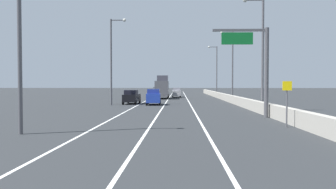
{
  "coord_description": "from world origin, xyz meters",
  "views": [
    {
      "loc": [
        -0.12,
        -4.34,
        2.84
      ],
      "look_at": [
        -1.35,
        35.53,
        1.57
      ],
      "focal_mm": 36.44,
      "sensor_mm": 36.0,
      "label": 1
    }
  ],
  "objects_px": {
    "lamp_post_left_near": "(23,18)",
    "car_gray_0": "(156,90)",
    "overhead_sign_gantry": "(258,61)",
    "car_black_1": "(132,97)",
    "car_silver_3": "(176,92)",
    "speed_advisory_sign": "(287,100)",
    "lamp_post_right_second": "(260,47)",
    "lamp_post_right_fourth": "(216,68)",
    "box_truck": "(162,88)",
    "lamp_post_left_mid": "(113,56)",
    "lamp_post_right_third": "(231,62)",
    "car_blue_2": "(154,97)"
  },
  "relations": [
    {
      "from": "lamp_post_right_fourth",
      "to": "lamp_post_left_near",
      "type": "relative_size",
      "value": 1.0
    },
    {
      "from": "overhead_sign_gantry",
      "to": "car_black_1",
      "type": "relative_size",
      "value": 1.57
    },
    {
      "from": "overhead_sign_gantry",
      "to": "speed_advisory_sign",
      "type": "xyz_separation_m",
      "value": [
        0.44,
        -6.36,
        -2.96
      ]
    },
    {
      "from": "car_black_1",
      "to": "lamp_post_right_second",
      "type": "bearing_deg",
      "value": -41.03
    },
    {
      "from": "overhead_sign_gantry",
      "to": "car_blue_2",
      "type": "height_order",
      "value": "overhead_sign_gantry"
    },
    {
      "from": "speed_advisory_sign",
      "to": "car_gray_0",
      "type": "distance_m",
      "value": 77.52
    },
    {
      "from": "lamp_post_left_near",
      "to": "car_gray_0",
      "type": "xyz_separation_m",
      "value": [
        2.18,
        79.87,
        -5.54
      ]
    },
    {
      "from": "lamp_post_right_third",
      "to": "lamp_post_right_second",
      "type": "bearing_deg",
      "value": -91.13
    },
    {
      "from": "car_silver_3",
      "to": "box_truck",
      "type": "height_order",
      "value": "box_truck"
    },
    {
      "from": "speed_advisory_sign",
      "to": "lamp_post_right_third",
      "type": "xyz_separation_m",
      "value": [
        1.63,
        34.24,
        4.73
      ]
    },
    {
      "from": "speed_advisory_sign",
      "to": "car_black_1",
      "type": "relative_size",
      "value": 0.63
    },
    {
      "from": "lamp_post_left_mid",
      "to": "box_truck",
      "type": "relative_size",
      "value": 1.37
    },
    {
      "from": "lamp_post_left_mid",
      "to": "car_silver_3",
      "type": "relative_size",
      "value": 2.79
    },
    {
      "from": "overhead_sign_gantry",
      "to": "lamp_post_right_fourth",
      "type": "relative_size",
      "value": 0.65
    },
    {
      "from": "box_truck",
      "to": "lamp_post_left_mid",
      "type": "bearing_deg",
      "value": -105.56
    },
    {
      "from": "box_truck",
      "to": "car_blue_2",
      "type": "bearing_deg",
      "value": -90.64
    },
    {
      "from": "speed_advisory_sign",
      "to": "lamp_post_right_fourth",
      "type": "distance_m",
      "value": 56.35
    },
    {
      "from": "lamp_post_right_second",
      "to": "box_truck",
      "type": "xyz_separation_m",
      "value": [
        -11.37,
        30.5,
        -4.46
      ]
    },
    {
      "from": "car_gray_0",
      "to": "car_black_1",
      "type": "height_order",
      "value": "car_black_1"
    },
    {
      "from": "lamp_post_left_mid",
      "to": "car_silver_3",
      "type": "bearing_deg",
      "value": 72.73
    },
    {
      "from": "lamp_post_left_mid",
      "to": "lamp_post_right_second",
      "type": "bearing_deg",
      "value": -31.45
    },
    {
      "from": "lamp_post_left_near",
      "to": "car_gray_0",
      "type": "relative_size",
      "value": 2.44
    },
    {
      "from": "lamp_post_left_near",
      "to": "car_silver_3",
      "type": "distance_m",
      "value": 53.89
    },
    {
      "from": "lamp_post_right_third",
      "to": "car_black_1",
      "type": "relative_size",
      "value": 2.39
    },
    {
      "from": "lamp_post_right_fourth",
      "to": "box_truck",
      "type": "height_order",
      "value": "lamp_post_right_fourth"
    },
    {
      "from": "car_silver_3",
      "to": "car_blue_2",
      "type": "bearing_deg",
      "value": -96.36
    },
    {
      "from": "lamp_post_left_mid",
      "to": "overhead_sign_gantry",
      "type": "bearing_deg",
      "value": -46.89
    },
    {
      "from": "overhead_sign_gantry",
      "to": "speed_advisory_sign",
      "type": "distance_m",
      "value": 7.03
    },
    {
      "from": "speed_advisory_sign",
      "to": "car_silver_3",
      "type": "bearing_deg",
      "value": 98.59
    },
    {
      "from": "lamp_post_left_mid",
      "to": "box_truck",
      "type": "height_order",
      "value": "lamp_post_left_mid"
    },
    {
      "from": "lamp_post_right_third",
      "to": "car_gray_0",
      "type": "distance_m",
      "value": 45.07
    },
    {
      "from": "speed_advisory_sign",
      "to": "lamp_post_right_third",
      "type": "bearing_deg",
      "value": 87.27
    },
    {
      "from": "speed_advisory_sign",
      "to": "box_truck",
      "type": "height_order",
      "value": "box_truck"
    },
    {
      "from": "lamp_post_right_second",
      "to": "lamp_post_right_fourth",
      "type": "xyz_separation_m",
      "value": [
        0.28,
        43.78,
        0.0
      ]
    },
    {
      "from": "lamp_post_right_fourth",
      "to": "overhead_sign_gantry",
      "type": "bearing_deg",
      "value": -92.22
    },
    {
      "from": "speed_advisory_sign",
      "to": "lamp_post_right_fourth",
      "type": "relative_size",
      "value": 0.26
    },
    {
      "from": "lamp_post_right_fourth",
      "to": "lamp_post_right_third",
      "type": "bearing_deg",
      "value": -89.61
    },
    {
      "from": "overhead_sign_gantry",
      "to": "lamp_post_right_second",
      "type": "distance_m",
      "value": 6.46
    },
    {
      "from": "lamp_post_right_fourth",
      "to": "car_blue_2",
      "type": "bearing_deg",
      "value": -109.85
    },
    {
      "from": "overhead_sign_gantry",
      "to": "speed_advisory_sign",
      "type": "bearing_deg",
      "value": -86.02
    },
    {
      "from": "overhead_sign_gantry",
      "to": "car_black_1",
      "type": "xyz_separation_m",
      "value": [
        -13.19,
        18.9,
        -3.75
      ]
    },
    {
      "from": "overhead_sign_gantry",
      "to": "box_truck",
      "type": "relative_size",
      "value": 0.9
    },
    {
      "from": "lamp_post_right_second",
      "to": "car_silver_3",
      "type": "bearing_deg",
      "value": 103.16
    },
    {
      "from": "lamp_post_right_second",
      "to": "box_truck",
      "type": "relative_size",
      "value": 1.37
    },
    {
      "from": "lamp_post_right_fourth",
      "to": "car_blue_2",
      "type": "xyz_separation_m",
      "value": [
        -11.87,
        -32.88,
        -5.44
      ]
    },
    {
      "from": "speed_advisory_sign",
      "to": "lamp_post_right_third",
      "type": "relative_size",
      "value": 0.26
    },
    {
      "from": "lamp_post_right_third",
      "to": "car_black_1",
      "type": "height_order",
      "value": "lamp_post_right_third"
    },
    {
      "from": "lamp_post_left_near",
      "to": "car_gray_0",
      "type": "distance_m",
      "value": 80.09
    },
    {
      "from": "car_black_1",
      "to": "car_silver_3",
      "type": "height_order",
      "value": "car_silver_3"
    },
    {
      "from": "car_black_1",
      "to": "car_silver_3",
      "type": "xyz_separation_m",
      "value": [
        6.16,
        24.17,
        0.02
      ]
    }
  ]
}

